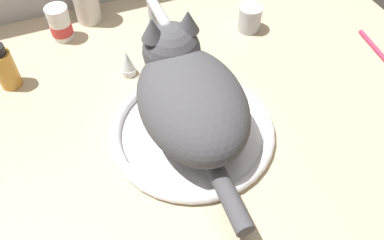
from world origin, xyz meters
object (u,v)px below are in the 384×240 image
at_px(faucet, 157,43).
at_px(pill_bottle, 60,24).
at_px(metal_jar, 250,18).
at_px(toothbrush, 381,54).
at_px(amber_bottle, 5,68).
at_px(sink_basin, 192,130).
at_px(cat, 188,92).

height_order(faucet, pill_bottle, faucet).
height_order(metal_jar, toothbrush, metal_jar).
height_order(amber_bottle, toothbrush, amber_bottle).
bearing_deg(amber_bottle, pill_bottle, 41.29).
distance_m(faucet, toothbrush, 0.51).
xyz_separation_m(sink_basin, amber_bottle, (-0.31, 0.27, 0.04)).
relative_size(sink_basin, cat, 0.79).
bearing_deg(amber_bottle, toothbrush, -15.73).
bearing_deg(cat, amber_bottle, 141.44).
relative_size(pill_bottle, toothbrush, 0.50).
bearing_deg(cat, faucet, 90.19).
relative_size(metal_jar, amber_bottle, 0.60).
height_order(sink_basin, metal_jar, metal_jar).
xyz_separation_m(faucet, amber_bottle, (-0.31, 0.07, -0.02)).
relative_size(metal_jar, toothbrush, 0.37).
bearing_deg(pill_bottle, amber_bottle, -138.71).
bearing_deg(faucet, sink_basin, -90.00).
bearing_deg(faucet, cat, -89.81).
distance_m(pill_bottle, amber_bottle, 0.18).
bearing_deg(amber_bottle, sink_basin, -41.08).
bearing_deg(cat, sink_basin, -91.44).
xyz_separation_m(sink_basin, metal_jar, (0.25, 0.25, 0.02)).
distance_m(pill_bottle, toothbrush, 0.75).
xyz_separation_m(amber_bottle, toothbrush, (0.79, -0.22, -0.04)).
bearing_deg(metal_jar, pill_bottle, 162.39).
distance_m(faucet, amber_bottle, 0.32).
relative_size(faucet, pill_bottle, 2.14).
distance_m(faucet, cat, 0.18).
bearing_deg(toothbrush, amber_bottle, 164.27).
bearing_deg(faucet, metal_jar, 11.77).
distance_m(faucet, pill_bottle, 0.26).
xyz_separation_m(sink_basin, toothbrush, (0.49, 0.05, -0.00)).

